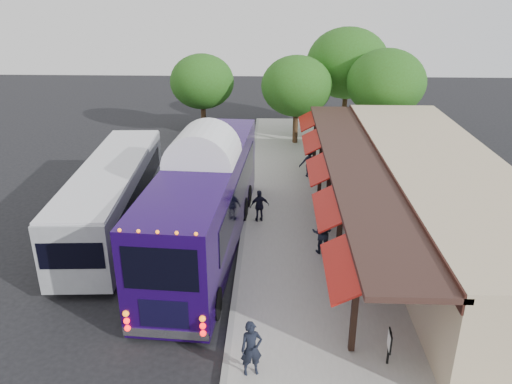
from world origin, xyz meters
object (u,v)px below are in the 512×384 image
(ped_b, at_px, (322,233))
(city_bus, at_px, (113,195))
(ped_d, at_px, (309,162))
(coach_bus, at_px, (205,197))
(ped_a, at_px, (251,349))
(sign_board, at_px, (390,342))
(ped_c, at_px, (260,206))

(ped_b, bearing_deg, city_bus, -1.11)
(city_bus, bearing_deg, ped_d, 33.07)
(coach_bus, bearing_deg, ped_a, -69.74)
(sign_board, bearing_deg, coach_bus, 135.05)
(ped_c, bearing_deg, coach_bus, 29.18)
(sign_board, bearing_deg, ped_b, 106.03)
(coach_bus, xyz_separation_m, ped_c, (2.20, 2.18, -1.34))
(coach_bus, bearing_deg, ped_d, 63.04)
(sign_board, bearing_deg, ped_c, 117.36)
(ped_c, bearing_deg, ped_b, 117.24)
(ped_a, bearing_deg, coach_bus, 91.91)
(city_bus, relative_size, ped_a, 6.79)
(ped_a, bearing_deg, ped_d, 66.25)
(city_bus, height_order, ped_c, city_bus)
(city_bus, distance_m, ped_a, 11.25)
(ped_c, distance_m, sign_board, 10.18)
(ped_a, height_order, ped_b, ped_b)
(ped_d, height_order, sign_board, ped_d)
(city_bus, xyz_separation_m, ped_c, (6.53, 0.79, -0.80))
(ped_c, xyz_separation_m, ped_d, (2.65, 5.95, 0.11))
(coach_bus, height_order, ped_c, coach_bus)
(ped_a, xyz_separation_m, ped_d, (2.58, 15.83, 0.02))
(ped_b, distance_m, ped_c, 3.90)
(coach_bus, bearing_deg, ped_c, 48.57)
(city_bus, distance_m, ped_c, 6.63)
(sign_board, bearing_deg, ped_d, 99.25)
(ped_a, distance_m, ped_d, 16.04)
(ped_d, relative_size, sign_board, 1.57)
(city_bus, bearing_deg, ped_c, 3.70)
(ped_a, height_order, sign_board, ped_a)
(coach_bus, bearing_deg, ped_b, -4.10)
(coach_bus, distance_m, ped_b, 5.04)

